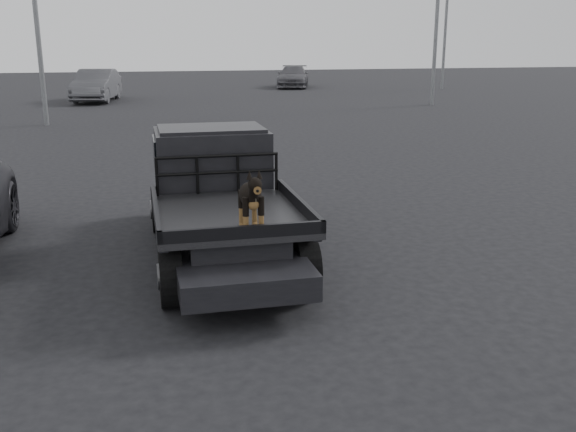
{
  "coord_description": "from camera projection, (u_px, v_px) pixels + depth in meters",
  "views": [
    {
      "loc": [
        -0.87,
        -7.27,
        3.11
      ],
      "look_at": [
        0.72,
        -0.47,
        1.18
      ],
      "focal_mm": 40.0,
      "sensor_mm": 36.0,
      "label": 1
    }
  ],
  "objects": [
    {
      "name": "ground",
      "position": [
        222.0,
        303.0,
        7.85
      ],
      "size": [
        120.0,
        120.0,
        0.0
      ],
      "primitive_type": "plane",
      "color": "black",
      "rests_on": "ground"
    },
    {
      "name": "ute_cab",
      "position": [
        212.0,
        155.0,
        10.07
      ],
      "size": [
        1.72,
        1.3,
        0.88
      ],
      "primitive_type": null,
      "color": "black",
      "rests_on": "flatbed_ute"
    },
    {
      "name": "flatbed_ute",
      "position": [
        221.0,
        226.0,
        9.42
      ],
      "size": [
        2.0,
        5.4,
        0.92
      ],
      "primitive_type": null,
      "color": "black",
      "rests_on": "ground"
    },
    {
      "name": "distant_car_b",
      "position": [
        293.0,
        77.0,
        42.77
      ],
      "size": [
        3.26,
        5.22,
        1.41
      ],
      "primitive_type": "imported",
      "rotation": [
        0.0,
        0.0,
        -0.29
      ],
      "color": "#504F55",
      "rests_on": "ground"
    },
    {
      "name": "distant_car_a",
      "position": [
        96.0,
        85.0,
        33.04
      ],
      "size": [
        2.45,
        5.14,
        1.63
      ],
      "primitive_type": "imported",
      "rotation": [
        0.0,
        0.0,
        -0.15
      ],
      "color": "#4B4B50",
      "rests_on": "ground"
    },
    {
      "name": "headache_rack",
      "position": [
        218.0,
        175.0,
        9.41
      ],
      "size": [
        1.8,
        0.08,
        0.55
      ],
      "primitive_type": null,
      "color": "black",
      "rests_on": "flatbed_ute"
    },
    {
      "name": "dog",
      "position": [
        251.0,
        200.0,
        7.53
      ],
      "size": [
        0.32,
        0.6,
        0.74
      ],
      "primitive_type": null,
      "color": "black",
      "rests_on": "flatbed_ute"
    }
  ]
}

